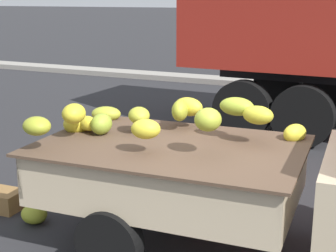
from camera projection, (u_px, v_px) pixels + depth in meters
The scene contains 2 objects.
fallen_banana_bunch_near_tailgate at pixel (34, 214), 5.71m from camera, with size 0.31×0.27×0.22m, color #9BA52C.
produce_crate at pixel (1, 200), 6.10m from camera, with size 0.52×0.36×0.23m, color olive.
Camera 1 is at (1.32, -4.37, 2.53)m, focal length 53.18 mm.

